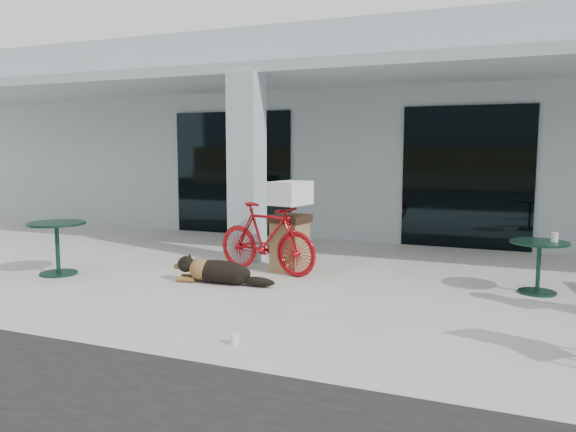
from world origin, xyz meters
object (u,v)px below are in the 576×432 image
at_px(bicycle, 266,238).
at_px(dog, 219,270).
at_px(cafe_table_near, 58,249).
at_px(cafe_table_far, 538,267).
at_px(trash_receptacle, 290,243).

xyz_separation_m(bicycle, dog, (-0.34, -0.87, -0.35)).
bearing_deg(cafe_table_near, cafe_table_far, 12.88).
relative_size(bicycle, dog, 1.58).
xyz_separation_m(bicycle, cafe_table_far, (3.82, 0.23, -0.19)).
relative_size(dog, trash_receptacle, 1.28).
relative_size(cafe_table_near, trash_receptacle, 0.96).
distance_m(bicycle, dog, 1.00).
bearing_deg(bicycle, trash_receptacle, -39.71).
bearing_deg(cafe_table_near, trash_receptacle, 25.76).
relative_size(dog, cafe_table_far, 1.53).
distance_m(bicycle, cafe_table_near, 3.16).
xyz_separation_m(cafe_table_far, trash_receptacle, (-3.52, -0.00, 0.10)).
distance_m(cafe_table_far, trash_receptacle, 3.52).
relative_size(bicycle, cafe_table_near, 2.11).
relative_size(cafe_table_near, cafe_table_far, 1.15).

